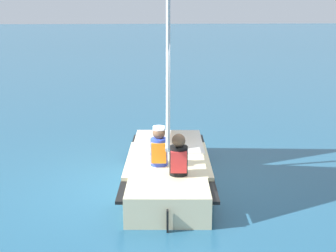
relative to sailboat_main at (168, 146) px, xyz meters
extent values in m
plane|color=#235675|center=(-0.04, 0.00, -0.72)|extent=(260.00, 260.00, 0.00)
cube|color=beige|center=(-0.04, 0.00, -0.48)|extent=(2.28, 1.72, 0.47)
cube|color=beige|center=(-1.54, 0.17, -0.48)|extent=(0.97, 0.92, 0.47)
cube|color=beige|center=(1.46, -0.16, -0.48)|extent=(1.02, 1.37, 0.47)
cube|color=black|center=(-0.04, 0.00, -0.33)|extent=(3.94, 1.92, 0.05)
cube|color=silver|center=(-1.10, 0.12, -0.22)|extent=(1.88, 1.56, 0.04)
cylinder|color=#B7B7BC|center=(-0.52, 0.06, 2.04)|extent=(0.08, 0.08, 4.56)
cylinder|color=#B7B7BC|center=(0.54, -0.06, 0.40)|extent=(2.14, 0.30, 0.07)
pyramid|color=white|center=(0.54, -0.06, 2.31)|extent=(2.03, 0.27, 3.77)
pyramid|color=orange|center=(-1.25, 0.13, 1.49)|extent=(1.31, 0.19, 3.27)
cube|color=black|center=(1.96, -0.21, -0.55)|extent=(0.08, 0.04, 0.33)
cube|color=black|center=(0.35, -0.19, -0.49)|extent=(0.30, 0.27, 0.45)
cylinder|color=blue|center=(0.35, -0.19, -0.01)|extent=(0.33, 0.33, 0.50)
cube|color=orange|center=(0.35, -0.19, 0.01)|extent=(0.37, 0.29, 0.35)
sphere|color=brown|center=(0.35, -0.19, 0.34)|extent=(0.22, 0.22, 0.22)
cylinder|color=white|center=(0.35, -0.19, 0.42)|extent=(0.23, 0.23, 0.06)
cube|color=black|center=(0.88, 0.08, -0.49)|extent=(0.30, 0.27, 0.45)
cylinder|color=black|center=(0.88, 0.08, -0.01)|extent=(0.33, 0.33, 0.50)
cube|color=red|center=(0.88, 0.08, 0.01)|extent=(0.37, 0.29, 0.35)
sphere|color=brown|center=(0.88, 0.08, 0.34)|extent=(0.22, 0.22, 0.22)
camera|label=1|loc=(8.08, -0.84, 2.34)|focal=50.00mm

